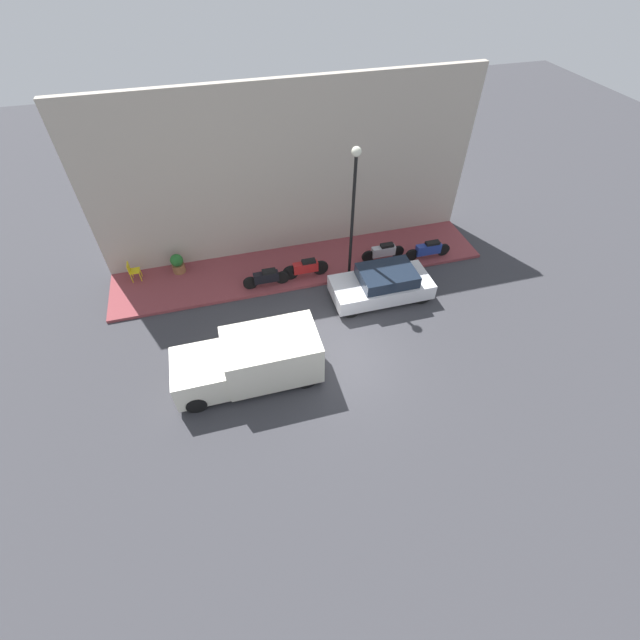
% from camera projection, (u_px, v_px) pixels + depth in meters
% --- Properties ---
extents(ground_plane, '(60.00, 60.00, 0.00)m').
position_uv_depth(ground_plane, '(336.00, 357.00, 14.96)').
color(ground_plane, '#38383D').
extents(sidewalk, '(2.88, 15.70, 0.13)m').
position_uv_depth(sidewalk, '(301.00, 266.00, 18.50)').
color(sidewalk, brown).
rests_on(sidewalk, ground_plane).
extents(building_facade, '(0.30, 15.70, 7.02)m').
position_uv_depth(building_facade, '(289.00, 174.00, 17.13)').
color(building_facade, '#B2A899').
rests_on(building_facade, ground_plane).
extents(parked_car, '(1.78, 3.90, 1.28)m').
position_uv_depth(parked_car, '(382.00, 284.00, 16.77)').
color(parked_car, silver).
rests_on(parked_car, ground_plane).
extents(delivery_van, '(1.89, 4.67, 1.71)m').
position_uv_depth(delivery_van, '(250.00, 360.00, 13.74)').
color(delivery_van, silver).
rests_on(delivery_van, ground_plane).
extents(motorcycle_blue, '(0.30, 2.07, 0.81)m').
position_uv_depth(motorcycle_blue, '(428.00, 249.00, 18.49)').
color(motorcycle_blue, navy).
rests_on(motorcycle_blue, sidewalk).
extents(motorcycle_black, '(0.30, 1.89, 0.77)m').
position_uv_depth(motorcycle_black, '(266.00, 278.00, 17.18)').
color(motorcycle_black, black).
rests_on(motorcycle_black, sidewalk).
extents(scooter_silver, '(0.30, 1.93, 0.77)m').
position_uv_depth(scooter_silver, '(384.00, 251.00, 18.42)').
color(scooter_silver, '#B7B7BF').
rests_on(scooter_silver, sidewalk).
extents(motorcycle_red, '(0.30, 1.93, 0.82)m').
position_uv_depth(motorcycle_red, '(306.00, 268.00, 17.57)').
color(motorcycle_red, '#B21E1E').
rests_on(motorcycle_red, sidewalk).
extents(streetlamp, '(0.35, 0.35, 5.41)m').
position_uv_depth(streetlamp, '(354.00, 197.00, 15.50)').
color(streetlamp, black).
rests_on(streetlamp, sidewalk).
extents(potted_plant, '(0.52, 0.52, 0.84)m').
position_uv_depth(potted_plant, '(178.00, 263.00, 17.83)').
color(potted_plant, brown).
rests_on(potted_plant, sidewalk).
extents(cafe_chair, '(0.40, 0.40, 0.83)m').
position_uv_depth(cafe_chair, '(132.00, 270.00, 17.40)').
color(cafe_chair, yellow).
rests_on(cafe_chair, sidewalk).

